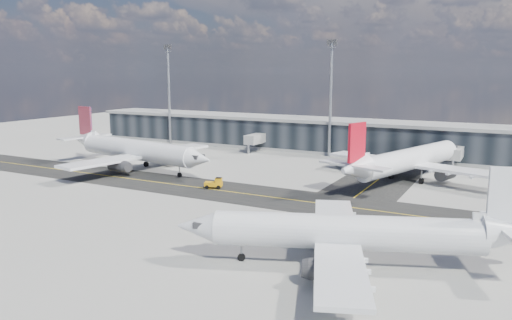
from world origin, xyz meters
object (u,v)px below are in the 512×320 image
(service_van, at_px, (346,165))
(airliner_af, at_px, (135,150))
(airliner_redtail, at_px, (408,160))
(baggage_tug, at_px, (215,183))
(airliner_near, at_px, (352,233))

(service_van, bearing_deg, airliner_af, 169.80)
(airliner_af, xyz_separation_m, service_van, (40.67, 22.50, -3.50))
(airliner_af, bearing_deg, airliner_redtail, 115.42)
(baggage_tug, bearing_deg, airliner_af, -127.44)
(airliner_near, xyz_separation_m, baggage_tug, (-33.33, 24.36, -2.81))
(airliner_near, xyz_separation_m, service_van, (-18.03, 54.14, -3.01))
(baggage_tug, distance_m, service_van, 33.49)
(airliner_af, xyz_separation_m, airliner_near, (58.70, -31.64, -0.49))
(baggage_tug, relative_size, service_van, 0.61)
(airliner_af, height_order, service_van, airliner_af)
(airliner_near, distance_m, service_van, 57.14)
(airliner_af, bearing_deg, baggage_tug, 83.63)
(baggage_tug, bearing_deg, service_van, 131.38)
(airliner_near, bearing_deg, airliner_af, 40.81)
(airliner_near, height_order, baggage_tug, airliner_near)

